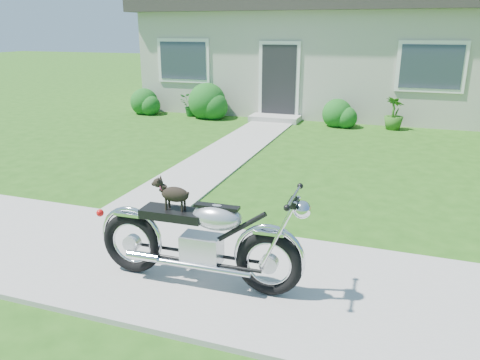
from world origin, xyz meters
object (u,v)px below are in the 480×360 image
object	(u,v)px
house	(348,40)
motorcycle_with_dog	(201,239)
potted_plant_left	(190,106)
potted_plant_right	(394,113)

from	to	relation	value
house	motorcycle_with_dog	world-z (taller)	house
potted_plant_left	potted_plant_right	bearing A→B (deg)	0.00
potted_plant_left	motorcycle_with_dog	distance (m)	9.84
potted_plant_right	motorcycle_with_dog	xyz separation A→B (m)	(-1.57, -8.86, 0.10)
house	motorcycle_with_dog	bearing A→B (deg)	-89.24
potted_plant_right	motorcycle_with_dog	size ratio (longest dim) A/B	0.39
motorcycle_with_dog	potted_plant_right	bearing A→B (deg)	78.36
house	potted_plant_right	distance (m)	4.22
house	motorcycle_with_dog	xyz separation A→B (m)	(0.16, -12.31, -1.62)
potted_plant_right	motorcycle_with_dog	world-z (taller)	motorcycle_with_dog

